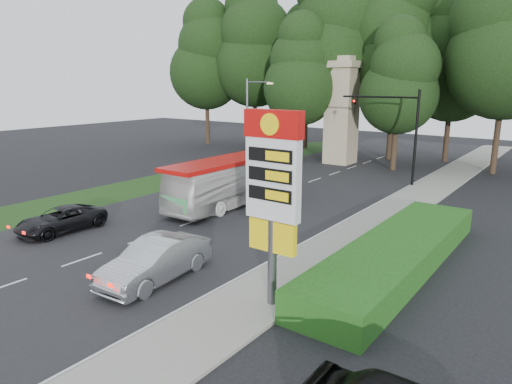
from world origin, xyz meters
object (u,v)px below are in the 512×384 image
Objects in this scene: transit_bus at (234,181)px; sedan_silver at (156,260)px; streetlight_signs at (249,120)px; monument at (342,110)px; suv_charcoal at (61,220)px; traffic_signal_mast at (399,123)px; gas_station_pylon at (273,183)px.

sedan_silver is at bearing -67.52° from transit_bus.
streetlight_signs reaches higher than sedan_silver.
sedan_silver is at bearing -77.76° from monument.
streetlight_signs is 1.73× the size of suv_charcoal.
monument is (-7.68, 6.00, 0.43)m from traffic_signal_mast.
gas_station_pylon is 0.86× the size of streetlight_signs.
sedan_silver is (11.27, -20.97, -3.60)m from streetlight_signs.
monument is 18.32m from transit_bus.
monument is 29.94m from sedan_silver.
transit_bus is 10.59m from suv_charcoal.
sedan_silver is (5.00, -11.05, -0.67)m from transit_bus.
monument reaches higher than streetlight_signs.
monument reaches higher than suv_charcoal.
streetlight_signs is at bearing 128.96° from gas_station_pylon.
traffic_signal_mast is 1.56× the size of suv_charcoal.
traffic_signal_mast reaches higher than suv_charcoal.
traffic_signal_mast is 0.72× the size of monument.
monument is 28.25m from suv_charcoal.
transit_bus is at bearing 134.51° from gas_station_pylon.
transit_bus is at bearing 109.15° from sedan_silver.
streetlight_signs is (-16.19, 20.01, -0.01)m from gas_station_pylon.
suv_charcoal is at bearing 167.13° from sedan_silver.
sedan_silver is at bearing -93.49° from traffic_signal_mast.
traffic_signal_mast is at bearing 59.87° from transit_bus.
sedan_silver is (-1.40, -22.96, -3.84)m from traffic_signal_mast.
monument reaches higher than gas_station_pylon.
transit_bus is at bearing -118.25° from traffic_signal_mast.
transit_bus is (6.27, -9.92, -2.93)m from streetlight_signs.
traffic_signal_mast reaches higher than sedan_silver.
monument is 0.93× the size of transit_bus.
streetlight_signs reaches higher than suv_charcoal.
suv_charcoal is at bearing -95.02° from monument.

